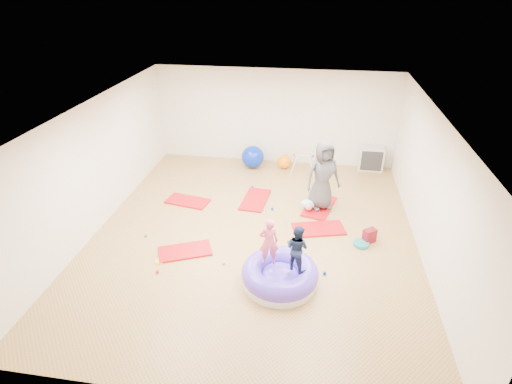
# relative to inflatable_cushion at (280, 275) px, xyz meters

# --- Properties ---
(room) EXTENTS (7.01, 8.01, 2.81)m
(room) POSITION_rel_inflatable_cushion_xyz_m (-0.73, 1.50, 1.22)
(room) COLOR #A58955
(room) RESTS_ON ground
(gym_mat_front_left) EXTENTS (1.20, 0.92, 0.04)m
(gym_mat_front_left) POSITION_rel_inflatable_cushion_xyz_m (-2.04, 0.62, -0.15)
(gym_mat_front_left) COLOR #C31E00
(gym_mat_front_left) RESTS_ON ground
(gym_mat_mid_left) EXTENTS (1.15, 0.72, 0.04)m
(gym_mat_mid_left) POSITION_rel_inflatable_cushion_xyz_m (-2.61, 2.64, -0.15)
(gym_mat_mid_left) COLOR #C31E00
(gym_mat_mid_left) RESTS_ON ground
(gym_mat_center_back) EXTENTS (0.68, 1.21, 0.05)m
(gym_mat_center_back) POSITION_rel_inflatable_cushion_xyz_m (-0.93, 2.97, -0.15)
(gym_mat_center_back) COLOR #C31E00
(gym_mat_center_back) RESTS_ON ground
(gym_mat_right) EXTENTS (1.25, 0.85, 0.05)m
(gym_mat_right) POSITION_rel_inflatable_cushion_xyz_m (0.70, 1.87, -0.15)
(gym_mat_right) COLOR #C31E00
(gym_mat_right) RESTS_ON ground
(gym_mat_rear_right) EXTENTS (0.89, 1.31, 0.05)m
(gym_mat_rear_right) POSITION_rel_inflatable_cushion_xyz_m (0.69, 2.88, -0.15)
(gym_mat_rear_right) COLOR #C31E00
(gym_mat_rear_right) RESTS_ON ground
(inflatable_cushion) EXTENTS (1.43, 1.43, 0.45)m
(inflatable_cushion) POSITION_rel_inflatable_cushion_xyz_m (0.00, 0.00, 0.00)
(inflatable_cushion) COLOR silver
(inflatable_cushion) RESTS_ON ground
(child_pink) EXTENTS (0.39, 0.29, 0.96)m
(child_pink) POSITION_rel_inflatable_cushion_xyz_m (-0.23, 0.09, 0.72)
(child_pink) COLOR #EE5478
(child_pink) RESTS_ON inflatable_cushion
(child_navy) EXTENTS (0.56, 0.52, 0.91)m
(child_navy) POSITION_rel_inflatable_cushion_xyz_m (0.29, 0.01, 0.69)
(child_navy) COLOR #182545
(child_navy) RESTS_ON inflatable_cushion
(adult_caregiver) EXTENTS (0.99, 0.84, 1.71)m
(adult_caregiver) POSITION_rel_inflatable_cushion_xyz_m (0.71, 2.84, 0.73)
(adult_caregiver) COLOR #424244
(adult_caregiver) RESTS_ON gym_mat_rear_right
(infant) EXTENTS (0.39, 0.40, 0.23)m
(infant) POSITION_rel_inflatable_cushion_xyz_m (0.43, 2.70, -0.01)
(infant) COLOR #9DE0FF
(infant) RESTS_ON gym_mat_rear_right
(ball_pit_balls) EXTENTS (3.97, 3.79, 0.07)m
(ball_pit_balls) POSITION_rel_inflatable_cushion_xyz_m (-1.21, 1.36, -0.14)
(ball_pit_balls) COLOR red
(ball_pit_balls) RESTS_ON ground
(exercise_ball_blue) EXTENTS (0.66, 0.66, 0.66)m
(exercise_ball_blue) POSITION_rel_inflatable_cushion_xyz_m (-1.31, 4.95, 0.15)
(exercise_ball_blue) COLOR #0726AD
(exercise_ball_blue) RESTS_ON ground
(exercise_ball_orange) EXTENTS (0.40, 0.40, 0.40)m
(exercise_ball_orange) POSITION_rel_inflatable_cushion_xyz_m (-0.38, 5.02, 0.03)
(exercise_ball_orange) COLOR orange
(exercise_ball_orange) RESTS_ON ground
(infant_play_gym) EXTENTS (0.72, 0.68, 0.55)m
(infant_play_gym) POSITION_rel_inflatable_cushion_xyz_m (0.19, 4.81, 0.19)
(infant_play_gym) COLOR beige
(infant_play_gym) RESTS_ON ground
(cube_shelf) EXTENTS (0.70, 0.34, 0.70)m
(cube_shelf) POSITION_rel_inflatable_cushion_xyz_m (2.13, 5.29, 0.17)
(cube_shelf) COLOR beige
(cube_shelf) RESTS_ON ground
(balance_disc) EXTENTS (0.33, 0.33, 0.07)m
(balance_disc) POSITION_rel_inflatable_cushion_xyz_m (1.60, 1.42, -0.14)
(balance_disc) COLOR #1D7975
(balance_disc) RESTS_ON ground
(backpack) EXTENTS (0.32, 0.29, 0.31)m
(backpack) POSITION_rel_inflatable_cushion_xyz_m (1.77, 1.58, -0.02)
(backpack) COLOR #BC0117
(backpack) RESTS_ON ground
(yellow_toy) EXTENTS (0.19, 0.19, 0.03)m
(yellow_toy) POSITION_rel_inflatable_cushion_xyz_m (-2.45, 0.24, -0.16)
(yellow_toy) COLOR yellow
(yellow_toy) RESTS_ON ground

